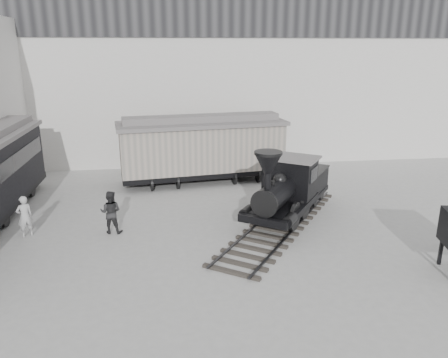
{
  "coord_description": "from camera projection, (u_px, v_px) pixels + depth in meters",
  "views": [
    {
      "loc": [
        -2.7,
        -13.67,
        7.46
      ],
      "look_at": [
        -0.35,
        4.17,
        2.0
      ],
      "focal_mm": 35.0,
      "sensor_mm": 36.0,
      "label": 1
    }
  ],
  "objects": [
    {
      "name": "visitor_b",
      "position": [
        111.0,
        212.0,
        18.04
      ],
      "size": [
        0.99,
        0.83,
        1.82
      ],
      "primitive_type": "imported",
      "rotation": [
        0.0,
        0.0,
        2.98
      ],
      "color": "#29292A",
      "rests_on": "ground"
    },
    {
      "name": "ground",
      "position": [
        249.0,
        266.0,
        15.47
      ],
      "size": [
        90.0,
        90.0,
        0.0
      ],
      "primitive_type": "plane",
      "color": "#9E9E9B"
    },
    {
      "name": "boxcar",
      "position": [
        202.0,
        147.0,
        24.67
      ],
      "size": [
        9.69,
        4.13,
        3.84
      ],
      "rotation": [
        0.0,
        0.0,
        0.13
      ],
      "color": "black",
      "rests_on": "ground"
    },
    {
      "name": "north_wall",
      "position": [
        208.0,
        78.0,
        28.07
      ],
      "size": [
        34.0,
        2.51,
        11.0
      ],
      "color": "silver",
      "rests_on": "ground"
    },
    {
      "name": "locomotive",
      "position": [
        287.0,
        192.0,
        19.31
      ],
      "size": [
        7.51,
        9.49,
        3.54
      ],
      "rotation": [
        0.0,
        0.0,
        -0.61
      ],
      "color": "#322C26",
      "rests_on": "ground"
    },
    {
      "name": "visitor_a",
      "position": [
        25.0,
        216.0,
        17.71
      ],
      "size": [
        0.75,
        0.69,
        1.73
      ],
      "primitive_type": "imported",
      "rotation": [
        0.0,
        0.0,
        3.71
      ],
      "color": "silver",
      "rests_on": "ground"
    }
  ]
}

